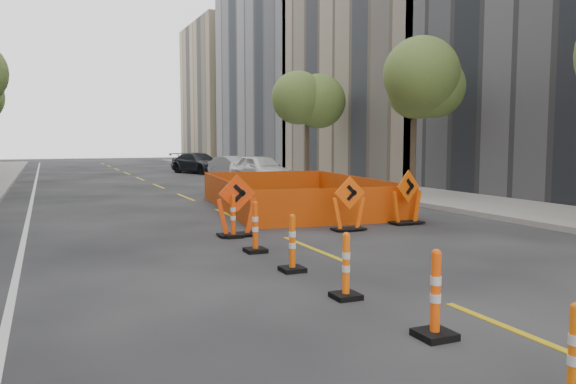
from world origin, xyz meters
name	(u,v)px	position (x,y,z in m)	size (l,w,h in m)	color
ground_plane	(427,295)	(0.00, 0.00, 0.00)	(140.00, 140.00, 0.00)	black
sidewalk_right	(424,196)	(9.00, 12.00, 0.07)	(4.00, 90.00, 0.15)	gray
bld_right_c	(415,68)	(17.00, 23.80, 7.00)	(12.00, 16.00, 14.00)	gray
bld_right_d	(307,56)	(17.00, 40.20, 10.00)	(12.00, 18.00, 20.00)	gray
bld_right_e	(242,93)	(17.00, 58.60, 8.00)	(12.00, 14.00, 16.00)	tan
tree_r_b	(414,86)	(8.40, 12.00, 4.53)	(2.80, 2.80, 5.95)	#382B1E
tree_r_c	(307,101)	(8.40, 22.00, 4.53)	(2.80, 2.80, 5.95)	#382B1E
channelizer_1	(574,355)	(-1.06, -3.44, 0.47)	(0.37, 0.37, 0.95)	#E15B09
channelizer_2	(436,294)	(-1.07, -1.55, 0.54)	(0.43, 0.43, 1.08)	#F44B0A
channelizer_3	(346,265)	(-1.22, 0.35, 0.50)	(0.39, 0.39, 1.00)	#FF5D0A
channelizer_4	(292,243)	(-1.26, 2.24, 0.52)	(0.41, 0.41, 1.04)	#E45409
channelizer_5	(255,227)	(-1.27, 4.13, 0.54)	(0.43, 0.43, 1.08)	#E64909
channelizer_6	(233,216)	(-1.15, 6.03, 0.53)	(0.42, 0.42, 1.05)	#DF4409
chevron_sign_left	(237,205)	(-1.00, 6.17, 0.76)	(1.01, 0.61, 1.52)	#E73B09
chevron_sign_center	(349,204)	(1.94, 5.83, 0.71)	(0.95, 0.57, 1.42)	#F9520A
chevron_sign_right	(407,197)	(3.99, 6.17, 0.76)	(1.02, 0.61, 1.52)	#D84C09
safety_fence	(293,193)	(2.60, 10.86, 0.52)	(4.91, 8.36, 1.05)	#FD480D
parked_car_near	(260,169)	(5.45, 21.69, 0.79)	(1.86, 4.61, 1.57)	white
parked_car_mid	(234,167)	(5.67, 27.04, 0.67)	(1.41, 4.06, 1.34)	#9A999E
parked_car_far	(199,163)	(4.72, 32.16, 0.72)	(2.03, 4.99, 1.45)	black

